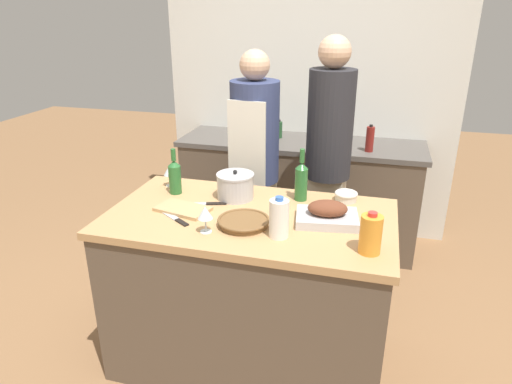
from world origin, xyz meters
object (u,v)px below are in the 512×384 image
Objects in this scene: wine_glass_left at (170,171)px; person_cook_aproned at (255,162)px; juice_jug at (371,234)px; condiment_bottle_tall at (370,139)px; person_cook_guest at (328,156)px; roasting_pan at (327,214)px; stock_pot at (235,186)px; milk_jug at (279,218)px; mixing_bowl at (346,196)px; wine_bottle_green at (301,180)px; wine_glass_right at (205,213)px; wine_bottle_dark at (175,176)px; knife_paring at (175,218)px; condiment_bottle_short at (279,130)px; wicker_basket at (244,222)px; knife_chef at (202,204)px; cutting_board at (183,209)px.

wine_glass_left is 0.65m from person_cook_aproned.
juice_jug is 1.63m from condiment_bottle_tall.
person_cook_guest is at bearing 105.96° from juice_jug.
roasting_pan is 1.01m from wine_glass_left.
wine_glass_left is 0.64× the size of condiment_bottle_tall.
stock_pot is 0.52m from milk_jug.
mixing_bowl is 0.59m from milk_jug.
wine_bottle_green reaches higher than wine_glass_right.
stock_pot is at bearing -9.70° from wine_glass_left.
knife_paring is at bearing -66.43° from wine_bottle_dark.
wicker_basket is at bearing -83.26° from condiment_bottle_short.
wine_glass_right is at bearing -154.71° from roasting_pan.
knife_chef is at bearing -36.95° from wine_glass_left.
stock_pot is at bearing 42.63° from knife_chef.
wine_glass_right is (0.35, -0.42, -0.01)m from wine_bottle_dark.
roasting_pan is at bearing -102.54° from mixing_bowl.
mixing_bowl is 0.48× the size of wine_bottle_dark.
wine_bottle_dark reaches higher than milk_jug.
condiment_bottle_tall reaches higher than wicker_basket.
stock_pot is at bearing 130.58° from milk_jug.
knife_chef is at bearing 72.66° from knife_paring.
condiment_bottle_tall is (0.35, 1.59, -0.02)m from milk_jug.
person_cook_guest is at bearing 82.51° from wine_bottle_green.
wine_bottle_green is at bearing 127.86° from juice_jug.
roasting_pan is 1.28× the size of wicker_basket.
person_cook_aproned is at bearing 63.22° from wine_bottle_dark.
knife_paring is (0.22, -0.42, -0.09)m from wine_glass_left.
knife_paring is at bearing -144.04° from wine_bottle_green.
person_cook_guest reaches higher than wine_glass_right.
condiment_bottle_short is (0.38, 1.32, -0.05)m from wine_glass_left.
wine_bottle_green is 2.19× the size of wine_glass_right.
mixing_bowl is 0.63× the size of milk_jug.
condiment_bottle_tall is at bearing 92.27° from juice_jug.
wicker_basket is at bearing -135.76° from mixing_bowl.
stock_pot is 1.38m from condiment_bottle_tall.
person_cook_guest reaches higher than condiment_bottle_short.
milk_jug is (-0.42, 0.04, 0.00)m from juice_jug.
stock_pot is 1.57× the size of wine_glass_right.
wine_bottle_green is at bearing 11.25° from stock_pot.
condiment_bottle_short is (-0.60, 1.58, 0.01)m from roasting_pan.
wine_glass_right is 1.84m from condiment_bottle_short.
wine_bottle_dark is 1.06m from person_cook_guest.
cutting_board is 2.40× the size of mixing_bowl.
wine_bottle_green reaches higher than mixing_bowl.
wine_bottle_dark is 1.60m from condiment_bottle_tall.
stock_pot is 0.97× the size of knife_paring.
wine_bottle_dark is 1.22× the size of knife_paring.
mixing_bowl is at bearing 104.88° from juice_jug.
knife_paring is 0.95m from person_cook_aproned.
condiment_bottle_tall is at bearing -15.22° from condiment_bottle_short.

